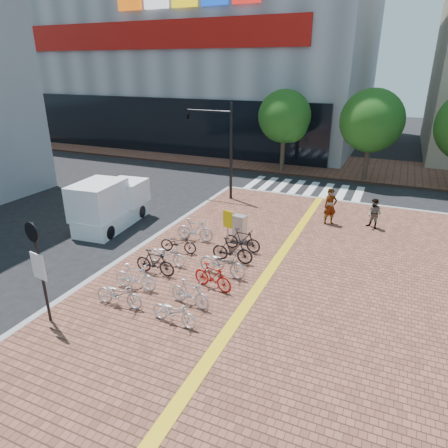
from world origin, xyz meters
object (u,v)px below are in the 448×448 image
at_px(pedestrian_b, 374,214).
at_px(notice_sign, 38,261).
at_px(bike_9, 222,263).
at_px(box_truck, 110,205).
at_px(bike_7, 190,293).
at_px(traffic_light_pole, 211,133).
at_px(bike_2, 155,262).
at_px(bike_11, 242,240).
at_px(yellow_sign, 228,222).
at_px(bike_8, 213,277).
at_px(bike_1, 135,277).
at_px(bike_6, 174,312).
at_px(bike_3, 167,254).
at_px(bike_10, 232,250).
at_px(bike_5, 195,230).
at_px(utility_box, 240,228).
at_px(bike_4, 178,243).
at_px(bike_0, 119,294).
at_px(pedestrian_a, 330,206).

xyz_separation_m(pedestrian_b, notice_sign, (-8.66, -12.20, 1.36)).
height_order(bike_9, box_truck, box_truck).
relative_size(bike_7, traffic_light_pole, 0.28).
xyz_separation_m(bike_2, traffic_light_pole, (-2.28, 9.86, 3.34)).
bearing_deg(bike_11, box_truck, 90.88).
bearing_deg(yellow_sign, bike_9, -71.39).
relative_size(pedestrian_b, notice_sign, 0.45).
xyz_separation_m(bike_8, notice_sign, (-3.88, -3.83, 1.63)).
relative_size(bike_1, bike_9, 0.84).
relative_size(bike_9, notice_sign, 0.58).
bearing_deg(bike_1, traffic_light_pole, 4.97).
height_order(bike_6, bike_8, bike_8).
xyz_separation_m(bike_8, traffic_light_pole, (-4.76, 9.95, 3.36)).
bearing_deg(bike_3, bike_6, -144.78).
relative_size(bike_2, bike_10, 0.96).
xyz_separation_m(bike_5, bike_7, (2.31, -4.79, -0.06)).
relative_size(utility_box, box_truck, 0.28).
relative_size(bike_6, box_truck, 0.37).
distance_m(bike_3, notice_sign, 5.28).
bearing_deg(notice_sign, bike_4, 78.15).
relative_size(bike_8, box_truck, 0.37).
bearing_deg(notice_sign, bike_10, 58.43).
height_order(bike_7, bike_11, bike_11).
bearing_deg(bike_3, yellow_sign, -34.01).
relative_size(bike_7, notice_sign, 0.46).
bearing_deg(yellow_sign, pedestrian_b, 41.77).
relative_size(bike_2, pedestrian_b, 1.12).
distance_m(bike_9, pedestrian_b, 8.79).
height_order(yellow_sign, traffic_light_pole, traffic_light_pole).
relative_size(bike_3, yellow_sign, 0.96).
relative_size(bike_8, bike_9, 0.83).
bearing_deg(bike_7, bike_4, 43.07).
relative_size(bike_0, bike_3, 1.03).
height_order(bike_1, bike_3, bike_1).
distance_m(bike_1, traffic_light_pole, 11.80).
height_order(notice_sign, traffic_light_pole, traffic_light_pole).
bearing_deg(bike_1, bike_6, -124.65).
height_order(bike_0, pedestrian_a, pedestrian_a).
bearing_deg(bike_0, bike_5, -2.05).
distance_m(bike_1, bike_3, 2.12).
height_order(bike_7, bike_10, bike_10).
relative_size(bike_4, box_truck, 0.37).
xyz_separation_m(notice_sign, traffic_light_pole, (-0.88, 13.79, 1.73)).
height_order(utility_box, box_truck, box_truck).
bearing_deg(box_truck, pedestrian_b, 20.93).
bearing_deg(notice_sign, bike_1, 63.02).
xyz_separation_m(bike_1, yellow_sign, (1.65, 4.48, 0.72)).
distance_m(bike_6, pedestrian_b, 11.84).
distance_m(pedestrian_a, traffic_light_pole, 8.21).
height_order(bike_5, pedestrian_b, pedestrian_b).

